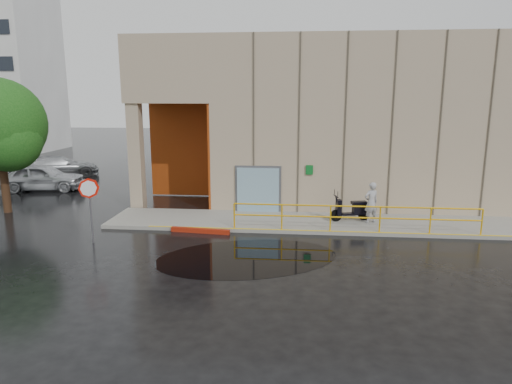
# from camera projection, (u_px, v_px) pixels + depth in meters

# --- Properties ---
(ground) EXTENTS (120.00, 120.00, 0.00)m
(ground) POSITION_uv_depth(u_px,v_px,m) (236.00, 259.00, 15.20)
(ground) COLOR black
(ground) RESTS_ON ground
(sidewalk) EXTENTS (20.00, 3.00, 0.15)m
(sidewalk) POSITION_uv_depth(u_px,v_px,m) (345.00, 223.00, 19.20)
(sidewalk) COLOR gray
(sidewalk) RESTS_ON ground
(building) EXTENTS (20.00, 10.17, 8.00)m
(building) POSITION_uv_depth(u_px,v_px,m) (357.00, 117.00, 24.55)
(building) COLOR tan
(building) RESTS_ON ground
(guardrail) EXTENTS (9.56, 0.06, 1.03)m
(guardrail) POSITION_uv_depth(u_px,v_px,m) (355.00, 218.00, 17.73)
(guardrail) COLOR #F2B00C
(guardrail) RESTS_ON sidewalk
(person) EXTENTS (0.74, 0.64, 1.71)m
(person) POSITION_uv_depth(u_px,v_px,m) (371.00, 203.00, 18.89)
(person) COLOR #A1A1A6
(person) RESTS_ON sidewalk
(scooter) EXTENTS (1.76, 0.93, 1.33)m
(scooter) POSITION_uv_depth(u_px,v_px,m) (351.00, 203.00, 19.17)
(scooter) COLOR black
(scooter) RESTS_ON sidewalk
(stop_sign) EXTENTS (0.63, 0.44, 2.45)m
(stop_sign) POSITION_uv_depth(u_px,v_px,m) (89.00, 196.00, 16.49)
(stop_sign) COLOR slate
(stop_sign) RESTS_ON ground
(red_curb) EXTENTS (2.41, 0.44, 0.18)m
(red_curb) POSITION_uv_depth(u_px,v_px,m) (200.00, 231.00, 18.12)
(red_curb) COLOR maroon
(red_curb) RESTS_ON ground
(puddle) EXTENTS (7.01, 5.47, 0.01)m
(puddle) POSITION_uv_depth(u_px,v_px,m) (247.00, 258.00, 15.36)
(puddle) COLOR black
(puddle) RESTS_ON ground
(car_a) EXTENTS (4.79, 2.51, 1.55)m
(car_a) POSITION_uv_depth(u_px,v_px,m) (42.00, 177.00, 26.04)
(car_a) COLOR silver
(car_a) RESTS_ON ground
(car_c) EXTENTS (5.35, 4.23, 1.45)m
(car_c) POSITION_uv_depth(u_px,v_px,m) (59.00, 167.00, 30.20)
(car_c) COLOR #999C9F
(car_c) RESTS_ON ground
(tree_near) EXTENTS (4.17, 4.17, 6.16)m
(tree_near) POSITION_uv_depth(u_px,v_px,m) (0.00, 128.00, 20.44)
(tree_near) COLOR black
(tree_near) RESTS_ON ground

